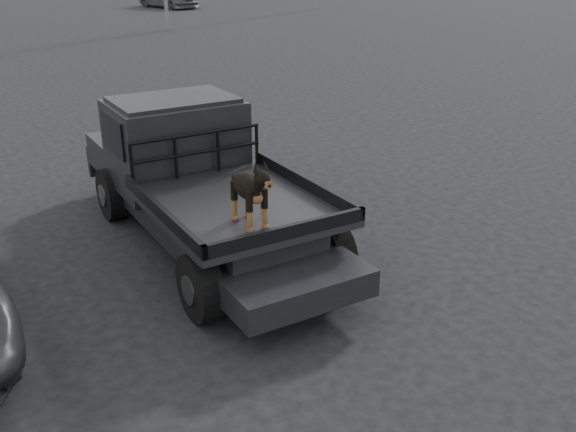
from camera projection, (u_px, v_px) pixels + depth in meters
ground at (241, 292)px, 7.45m from camera, size 120.00×120.00×0.00m
flatbed_ute at (206, 212)px, 8.49m from camera, size 2.00×5.40×0.92m
ute_cab at (175, 129)px, 8.89m from camera, size 1.72×1.30×0.88m
headache_rack at (197, 155)px, 8.36m from camera, size 1.80×0.08×0.55m
dog at (249, 192)px, 6.84m from camera, size 0.32×0.60×0.74m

